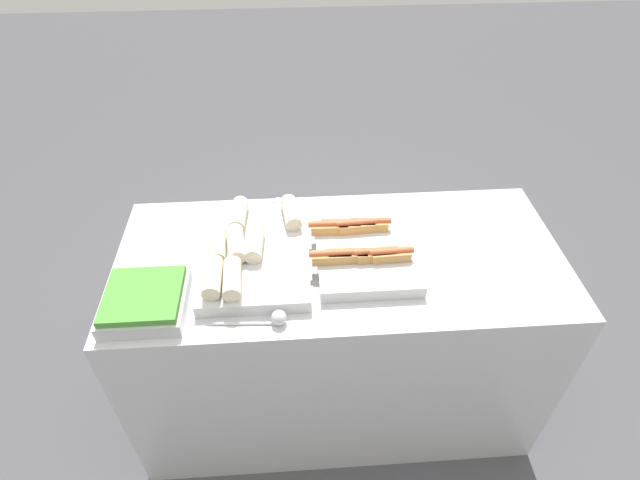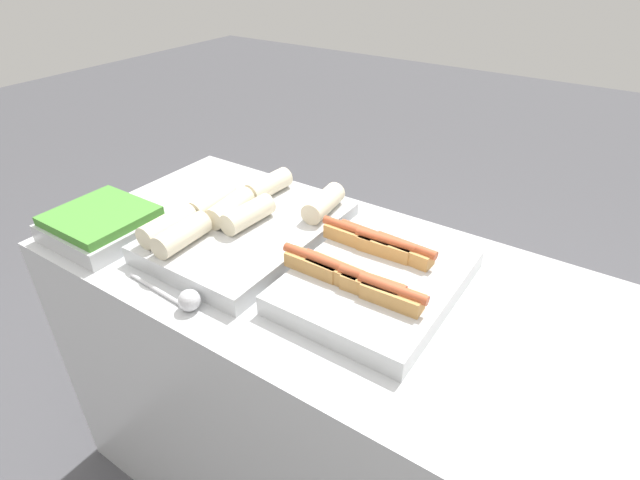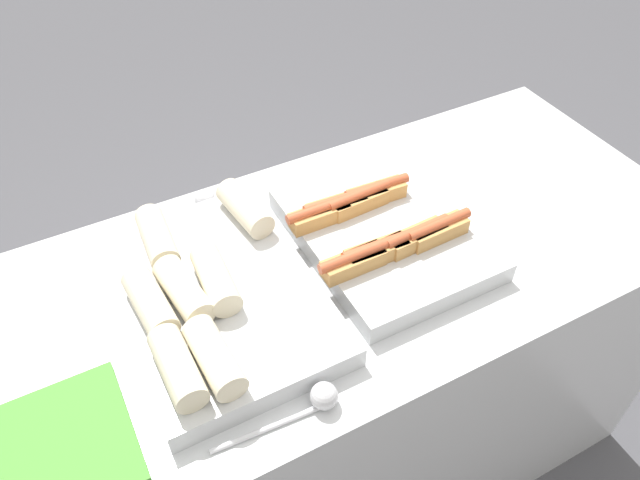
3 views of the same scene
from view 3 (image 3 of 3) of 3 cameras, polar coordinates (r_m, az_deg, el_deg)
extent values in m
plane|color=#4C4C51|center=(2.11, 1.87, -18.81)|extent=(12.00, 12.00, 0.00)
cube|color=silver|center=(1.72, 2.22, -11.98)|extent=(1.63, 0.73, 0.91)
cube|color=silver|center=(1.38, 5.92, 0.58)|extent=(0.35, 0.46, 0.05)
cube|color=tan|center=(1.39, 3.56, 3.48)|extent=(0.14, 0.05, 0.04)
cylinder|color=#C15633|center=(1.38, 3.60, 4.12)|extent=(0.16, 0.03, 0.02)
cube|color=tan|center=(1.32, 8.79, 0.18)|extent=(0.14, 0.05, 0.04)
cylinder|color=#C15633|center=(1.31, 8.89, 0.81)|extent=(0.16, 0.03, 0.02)
cube|color=tan|center=(1.42, 5.18, 4.27)|extent=(0.14, 0.05, 0.04)
cylinder|color=#C15633|center=(1.40, 5.23, 4.90)|extent=(0.16, 0.03, 0.02)
cube|color=tan|center=(1.26, 3.08, -2.13)|extent=(0.13, 0.04, 0.04)
cylinder|color=#C15633|center=(1.24, 3.11, -1.48)|extent=(0.15, 0.02, 0.02)
cube|color=tan|center=(1.38, 1.52, 2.99)|extent=(0.14, 0.05, 0.04)
cylinder|color=#C15633|center=(1.36, 1.53, 3.63)|extent=(0.16, 0.03, 0.02)
cube|color=tan|center=(1.34, 10.72, 0.78)|extent=(0.14, 0.05, 0.04)
cylinder|color=#C15633|center=(1.33, 10.83, 1.41)|extent=(0.15, 0.03, 0.02)
cube|color=tan|center=(1.28, 5.19, -1.17)|extent=(0.14, 0.05, 0.04)
cylinder|color=#C15633|center=(1.26, 5.25, -0.53)|extent=(0.16, 0.03, 0.02)
cube|color=tan|center=(1.35, -0.04, 2.21)|extent=(0.13, 0.05, 0.04)
cylinder|color=#C15633|center=(1.34, -0.04, 2.85)|extent=(0.15, 0.02, 0.02)
cube|color=silver|center=(1.27, -9.30, -5.22)|extent=(0.37, 0.53, 0.05)
cylinder|color=beige|center=(1.33, -14.67, 0.22)|extent=(0.07, 0.16, 0.06)
cylinder|color=beige|center=(1.22, -12.38, -4.53)|extent=(0.08, 0.16, 0.06)
cylinder|color=beige|center=(1.36, -6.89, 2.89)|extent=(0.08, 0.16, 0.06)
cylinder|color=beige|center=(1.21, -15.23, -5.67)|extent=(0.07, 0.16, 0.06)
cylinder|color=beige|center=(1.22, -9.49, -3.60)|extent=(0.07, 0.16, 0.06)
cylinder|color=beige|center=(1.11, -9.64, -10.52)|extent=(0.07, 0.16, 0.06)
cylinder|color=beige|center=(1.11, -12.91, -11.28)|extent=(0.06, 0.15, 0.06)
cube|color=silver|center=(1.14, -22.54, -18.29)|extent=(0.26, 0.26, 0.05)
cube|color=#4C9338|center=(1.11, -23.08, -17.38)|extent=(0.24, 0.23, 0.02)
cylinder|color=silver|center=(1.11, -4.66, -16.74)|extent=(0.21, 0.02, 0.01)
sphere|color=silver|center=(1.12, 0.37, -14.06)|extent=(0.05, 0.05, 0.05)
cylinder|color=silver|center=(1.48, -14.26, 1.76)|extent=(0.22, 0.02, 0.01)
sphere|color=silver|center=(1.49, -10.48, 3.68)|extent=(0.05, 0.05, 0.05)
camera|label=1|loc=(0.66, 125.82, -1.09)|focal=28.00mm
camera|label=2|loc=(1.03, 61.68, 6.90)|focal=28.00mm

